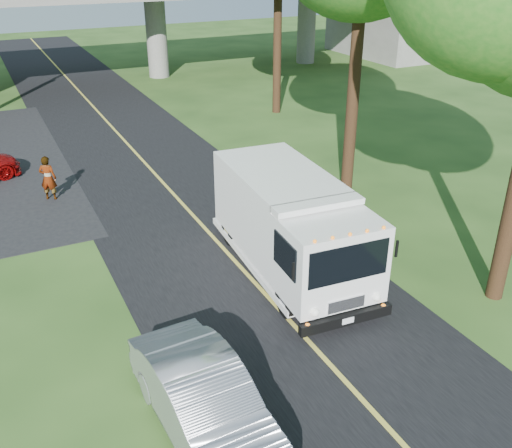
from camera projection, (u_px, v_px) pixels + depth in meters
ground at (344, 381)px, 12.36m from camera, size 120.00×120.00×0.00m
road at (186, 208)px, 20.40m from camera, size 7.00×90.00×0.02m
lane_line at (186, 207)px, 20.39m from camera, size 0.12×90.00×0.01m
overpass at (63, 13)px, 36.07m from camera, size 54.00×10.00×7.30m
step_van at (290, 222)px, 15.92m from camera, size 2.89×6.80×2.79m
silver_sedan at (205, 402)px, 10.77m from camera, size 1.84×4.56×1.47m
pedestrian at (48, 178)px, 20.75m from camera, size 0.73×0.65×1.68m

